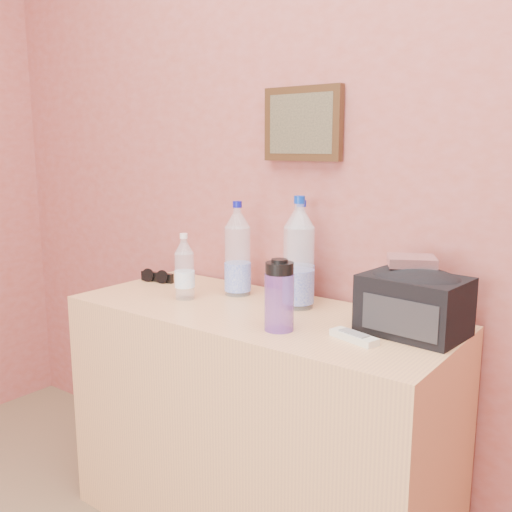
{
  "coord_description": "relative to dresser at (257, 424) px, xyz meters",
  "views": [
    {
      "loc": [
        0.74,
        0.28,
        1.32
      ],
      "look_at": [
        -0.34,
        1.71,
        0.98
      ],
      "focal_mm": 40.0,
      "sensor_mm": 36.0,
      "label": 1
    }
  ],
  "objects": [
    {
      "name": "picture_frame",
      "position": [
        0.0,
        0.26,
        1.0
      ],
      "size": [
        0.3,
        0.03,
        0.25
      ],
      "primitive_type": null,
      "color": "#382311",
      "rests_on": "room_shell"
    },
    {
      "name": "dresser",
      "position": [
        0.0,
        0.0,
        0.0
      ],
      "size": [
        1.28,
        0.53,
        0.8
      ],
      "primitive_type": "cube",
      "color": "#A97E5E",
      "rests_on": "ground"
    },
    {
      "name": "pet_large_a",
      "position": [
        -0.18,
        0.12,
        0.55
      ],
      "size": [
        0.09,
        0.09,
        0.34
      ],
      "rotation": [
        0.0,
        0.0,
        0.22
      ],
      "color": "silver",
      "rests_on": "dresser"
    },
    {
      "name": "pet_large_b",
      "position": [
        0.09,
        0.11,
        0.56
      ],
      "size": [
        0.1,
        0.1,
        0.37
      ],
      "rotation": [
        0.0,
        0.0,
        -0.12
      ],
      "color": "#ACC0D8",
      "rests_on": "dresser"
    },
    {
      "name": "pet_large_c",
      "position": [
        0.04,
        0.2,
        0.55
      ],
      "size": [
        0.09,
        0.09,
        0.35
      ],
      "rotation": [
        0.0,
        0.0,
        0.02
      ],
      "color": "silver",
      "rests_on": "dresser"
    },
    {
      "name": "pet_small",
      "position": [
        -0.29,
        -0.04,
        0.5
      ],
      "size": [
        0.07,
        0.07,
        0.23
      ],
      "rotation": [
        0.0,
        0.0,
        -0.34
      ],
      "color": "silver",
      "rests_on": "dresser"
    },
    {
      "name": "nalgene_bottle",
      "position": [
        0.17,
        -0.12,
        0.5
      ],
      "size": [
        0.09,
        0.09,
        0.21
      ],
      "rotation": [
        0.0,
        0.0,
        -0.33
      ],
      "color": "#6B3EA6",
      "rests_on": "dresser"
    },
    {
      "name": "sunglasses",
      "position": [
        -0.55,
        0.08,
        0.42
      ],
      "size": [
        0.15,
        0.08,
        0.04
      ],
      "primitive_type": null,
      "rotation": [
        0.0,
        0.0,
        0.18
      ],
      "color": "black",
      "rests_on": "dresser"
    },
    {
      "name": "ac_remote",
      "position": [
        0.39,
        -0.08,
        0.41
      ],
      "size": [
        0.15,
        0.08,
        0.02
      ],
      "primitive_type": "cube",
      "rotation": [
        0.0,
        0.0,
        -0.27
      ],
      "color": "white",
      "rests_on": "dresser"
    },
    {
      "name": "toiletry_bag",
      "position": [
        0.5,
        0.08,
        0.49
      ],
      "size": [
        0.3,
        0.22,
        0.19
      ],
      "primitive_type": null,
      "rotation": [
        0.0,
        0.0,
        -0.09
      ],
      "color": "#232429",
      "rests_on": "dresser"
    },
    {
      "name": "foil_packet",
      "position": [
        0.47,
        0.11,
        0.6
      ],
      "size": [
        0.17,
        0.16,
        0.03
      ],
      "primitive_type": "cube",
      "rotation": [
        0.0,
        0.0,
        0.49
      ],
      "color": "white",
      "rests_on": "toiletry_bag"
    }
  ]
}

